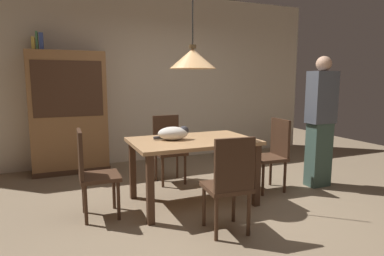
% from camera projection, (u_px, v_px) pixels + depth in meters
% --- Properties ---
extents(ground, '(10.00, 10.00, 0.00)m').
position_uv_depth(ground, '(218.00, 212.00, 3.53)').
color(ground, '#847056').
extents(back_wall, '(6.40, 0.10, 2.90)m').
position_uv_depth(back_wall, '(149.00, 78.00, 5.73)').
color(back_wall, beige).
rests_on(back_wall, ground).
extents(dining_table, '(1.40, 0.90, 0.75)m').
position_uv_depth(dining_table, '(193.00, 148.00, 3.75)').
color(dining_table, tan).
rests_on(dining_table, ground).
extents(chair_far_back, '(0.40, 0.40, 0.93)m').
position_uv_depth(chair_far_back, '(168.00, 146.00, 4.57)').
color(chair_far_back, '#472D1E').
rests_on(chair_far_back, ground).
extents(chair_right_side, '(0.42, 0.42, 0.93)m').
position_uv_depth(chair_right_side, '(273.00, 151.00, 4.20)').
color(chair_right_side, '#472D1E').
rests_on(chair_right_side, ground).
extents(chair_near_front, '(0.43, 0.43, 0.93)m').
position_uv_depth(chair_near_front, '(230.00, 181.00, 2.97)').
color(chair_near_front, '#472D1E').
rests_on(chair_near_front, ground).
extents(chair_left_side, '(0.41, 0.41, 0.93)m').
position_uv_depth(chair_left_side, '(92.00, 170.00, 3.33)').
color(chair_left_side, '#472D1E').
rests_on(chair_left_side, ground).
extents(cat_sleeping, '(0.40, 0.30, 0.16)m').
position_uv_depth(cat_sleeping, '(174.00, 133.00, 3.70)').
color(cat_sleeping, silver).
rests_on(cat_sleeping, dining_table).
extents(pendant_lamp, '(0.52, 0.52, 1.30)m').
position_uv_depth(pendant_lamp, '(193.00, 58.00, 3.60)').
color(pendant_lamp, '#E0A86B').
extents(hutch_bookcase, '(1.12, 0.45, 1.85)m').
position_uv_depth(hutch_bookcase, '(69.00, 115.00, 4.98)').
color(hutch_bookcase, olive).
rests_on(hutch_bookcase, ground).
extents(book_yellow_short, '(0.04, 0.20, 0.18)m').
position_uv_depth(book_yellow_short, '(33.00, 44.00, 4.66)').
color(book_yellow_short, gold).
rests_on(book_yellow_short, hutch_bookcase).
extents(book_green_slim, '(0.03, 0.20, 0.26)m').
position_uv_depth(book_green_slim, '(37.00, 41.00, 4.68)').
color(book_green_slim, '#427A4C').
rests_on(book_green_slim, hutch_bookcase).
extents(book_blue_wide, '(0.06, 0.24, 0.24)m').
position_uv_depth(book_blue_wide, '(41.00, 42.00, 4.70)').
color(book_blue_wide, '#384C93').
rests_on(book_blue_wide, hutch_bookcase).
extents(person_standing, '(0.36, 0.22, 1.73)m').
position_uv_depth(person_standing, '(320.00, 122.00, 4.31)').
color(person_standing, '#3D564C').
rests_on(person_standing, ground).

